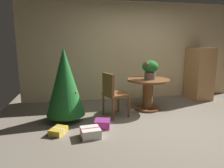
{
  "coord_description": "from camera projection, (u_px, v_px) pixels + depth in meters",
  "views": [
    {
      "loc": [
        -1.7,
        -3.27,
        1.49
      ],
      "look_at": [
        -0.96,
        0.49,
        0.75
      ],
      "focal_mm": 33.0,
      "sensor_mm": 36.0,
      "label": 1
    }
  ],
  "objects": [
    {
      "name": "round_dining_table",
      "position": [
        148.0,
        90.0,
        4.72
      ],
      "size": [
        0.95,
        0.95,
        0.72
      ],
      "color": "brown",
      "rests_on": "ground_plane"
    },
    {
      "name": "wooden_cabinet",
      "position": [
        199.0,
        74.0,
        5.64
      ],
      "size": [
        0.52,
        0.7,
        1.4
      ],
      "color": "#B27F4C",
      "rests_on": "ground_plane"
    },
    {
      "name": "gift_box_purple",
      "position": [
        102.0,
        124.0,
        3.74
      ],
      "size": [
        0.33,
        0.32,
        0.14
      ],
      "color": "#9E287A",
      "rests_on": "ground_plane"
    },
    {
      "name": "flower_vase",
      "position": [
        150.0,
        68.0,
        4.57
      ],
      "size": [
        0.36,
        0.36,
        0.42
      ],
      "color": "#665B51",
      "rests_on": "round_dining_table"
    },
    {
      "name": "wooden_chair_left",
      "position": [
        113.0,
        92.0,
        4.22
      ],
      "size": [
        0.55,
        0.56,
        0.92
      ],
      "color": "brown",
      "rests_on": "ground_plane"
    },
    {
      "name": "gift_box_cream",
      "position": [
        90.0,
        133.0,
        3.35
      ],
      "size": [
        0.34,
        0.33,
        0.15
      ],
      "color": "silver",
      "rests_on": "ground_plane"
    },
    {
      "name": "ground_plane",
      "position": [
        169.0,
        127.0,
        3.76
      ],
      "size": [
        6.6,
        6.6,
        0.0
      ],
      "primitive_type": "plane",
      "color": "#756B5B"
    },
    {
      "name": "back_wall_panel",
      "position": [
        134.0,
        51.0,
        5.63
      ],
      "size": [
        6.0,
        0.1,
        2.6
      ],
      "primitive_type": "cube",
      "color": "beige",
      "rests_on": "ground_plane"
    },
    {
      "name": "holiday_tree",
      "position": [
        65.0,
        82.0,
        3.96
      ],
      "size": [
        0.75,
        0.75,
        1.44
      ],
      "color": "brown",
      "rests_on": "ground_plane"
    },
    {
      "name": "gift_box_gold",
      "position": [
        58.0,
        131.0,
        3.48
      ],
      "size": [
        0.33,
        0.37,
        0.1
      ],
      "color": "gold",
      "rests_on": "ground_plane"
    }
  ]
}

